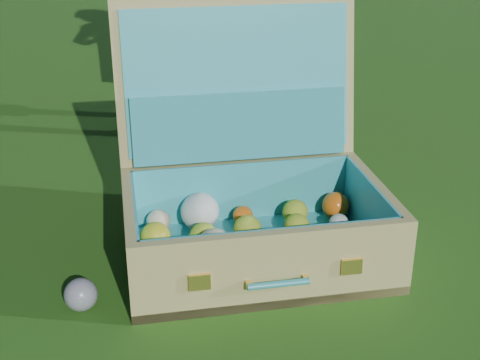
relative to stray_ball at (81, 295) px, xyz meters
name	(u,v)px	position (x,y,z in m)	size (l,w,h in m)	color
ground	(237,234)	(0.49, 0.15, -0.04)	(60.00, 60.00, 0.00)	#215114
stray_ball	(81,295)	(0.00, 0.00, 0.00)	(0.08, 0.08, 0.08)	#426FAC
suitcase	(249,185)	(0.49, 0.08, 0.14)	(0.81, 0.74, 0.64)	tan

